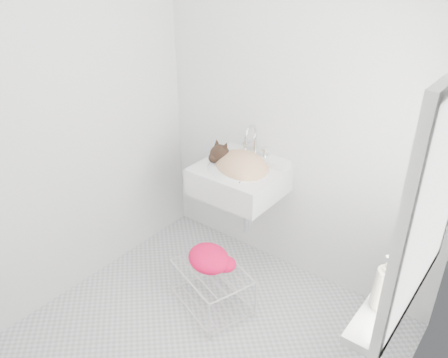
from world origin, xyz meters
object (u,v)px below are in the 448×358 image
Objects in this scene: wire_rack at (212,288)px; bottle_c at (405,269)px; cat at (239,164)px; bottle_b at (393,288)px; bottle_a at (381,307)px; sink at (239,168)px.

bottle_c is (1.16, 0.08, 0.70)m from wire_rack.
cat is 2.73× the size of bottle_b.
bottle_a is at bearing -12.07° from wire_rack.
cat is (0.01, -0.02, 0.04)m from sink.
bottle_b is (1.29, -0.57, 0.00)m from sink.
wire_rack is at bearing 167.93° from bottle_a.
bottle_b is at bearing -14.09° from cat.
bottle_c is (1.29, -0.40, 0.00)m from sink.
sink reaches higher than bottle_c.
bottle_a reaches higher than bottle_b.
bottle_a is (1.29, -0.72, 0.00)m from sink.
cat reaches higher than bottle_a.
cat is 1.39m from bottle_b.
bottle_b is at bearing -4.55° from wire_rack.
bottle_a is 0.33m from bottle_c.
cat reaches higher than bottle_c.
sink is 1.48m from bottle_a.
wire_rack is at bearing -74.96° from sink.
bottle_c is (1.28, -0.38, -0.04)m from cat.
bottle_b reaches higher than wire_rack.
wire_rack is 3.16× the size of bottle_b.
cat reaches higher than wire_rack.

